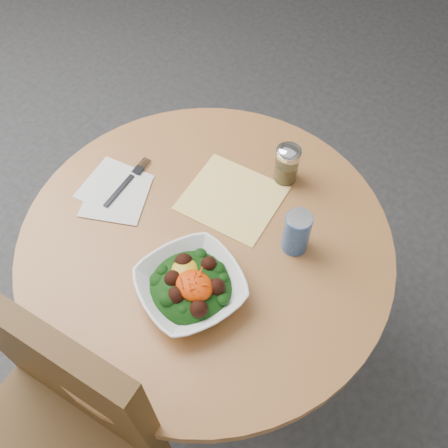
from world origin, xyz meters
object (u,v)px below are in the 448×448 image
at_px(chair, 52,441).
at_px(salad_bowl, 191,286).
at_px(beverage_can, 297,232).
at_px(spice_shaker, 287,164).

xyz_separation_m(chair, salad_bowl, (0.10, 0.40, 0.21)).
height_order(salad_bowl, beverage_can, beverage_can).
distance_m(chair, spice_shaker, 0.85).
bearing_deg(spice_shaker, beverage_can, -53.32).
distance_m(spice_shaker, beverage_can, 0.21).
relative_size(chair, beverage_can, 8.59).
relative_size(spice_shaker, beverage_can, 0.96).
relative_size(salad_bowl, beverage_can, 2.51).
distance_m(salad_bowl, beverage_can, 0.27).
bearing_deg(chair, beverage_can, 70.74).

